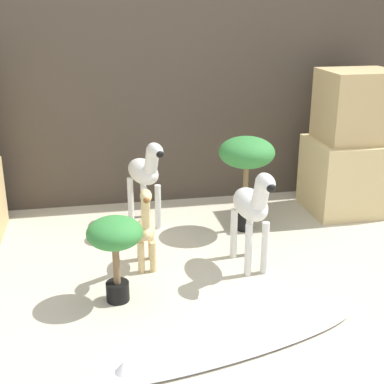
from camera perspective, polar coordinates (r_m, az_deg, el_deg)
ground_plane at (r=2.80m, az=0.49°, el=-12.49°), size 14.00×14.00×0.00m
wall_back at (r=4.03m, az=-4.29°, el=14.07°), size 6.40×0.08×2.20m
rock_pillar_right at (r=4.09m, az=16.71°, el=4.44°), size 0.60×0.53×1.04m
zebra_right at (r=3.07m, az=6.48°, el=-1.57°), size 0.20×0.47×0.64m
zebra_left at (r=3.66m, az=-5.01°, el=2.00°), size 0.27×0.47×0.64m
giraffe_figurine at (r=3.11m, az=-4.94°, el=-3.93°), size 0.13×0.37×0.54m
potted_palm_front at (r=3.55m, az=5.84°, el=3.81°), size 0.37×0.37×0.66m
potted_palm_back at (r=2.75m, az=-8.22°, el=-5.06°), size 0.29×0.29×0.47m
surfboard at (r=2.54m, az=3.43°, el=-15.99°), size 1.42×0.58×0.07m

